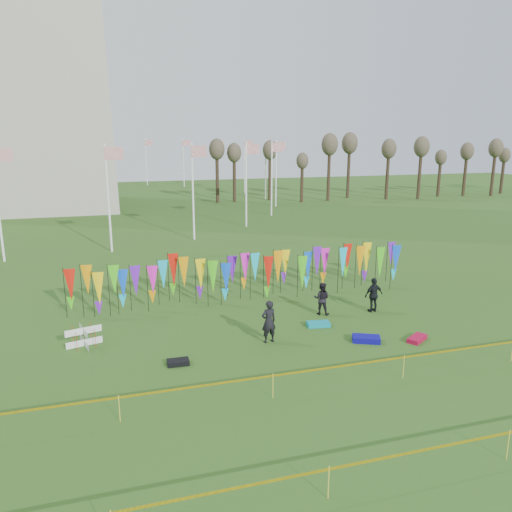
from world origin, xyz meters
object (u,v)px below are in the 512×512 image
object	(u,v)px
person_left	(269,321)
kite_bag_black	(178,362)
kite_bag_red	(417,339)
box_kite	(84,337)
person_right	(374,295)
person_mid	(322,299)
kite_bag_turquoise	(318,324)
kite_bag_blue	(366,339)

from	to	relation	value
person_left	kite_bag_black	distance (m)	4.23
kite_bag_red	box_kite	bearing A→B (deg)	165.80
person_right	kite_bag_black	xyz separation A→B (m)	(-10.17, -3.16, -0.78)
person_left	person_mid	size ratio (longest dim) A/B	1.15
person_mid	person_right	world-z (taller)	person_right
box_kite	person_right	world-z (taller)	person_right
box_kite	kite_bag_turquoise	distance (m)	10.30
person_left	kite_bag_blue	size ratio (longest dim) A/B	1.60
kite_bag_turquoise	box_kite	bearing A→B (deg)	175.99
person_left	kite_bag_blue	xyz separation A→B (m)	(4.02, -1.15, -0.81)
person_right	kite_bag_blue	xyz separation A→B (m)	(-2.15, -3.25, -0.75)
kite_bag_blue	kite_bag_black	size ratio (longest dim) A/B	1.38
person_left	kite_bag_red	world-z (taller)	person_left
person_right	kite_bag_red	world-z (taller)	person_right
person_mid	kite_bag_black	xyz separation A→B (m)	(-7.55, -3.55, -0.71)
person_mid	person_left	bearing A→B (deg)	67.08
person_left	person_right	bearing A→B (deg)	-171.97
box_kite	kite_bag_red	distance (m)	14.11
kite_bag_black	person_mid	bearing A→B (deg)	25.19
box_kite	kite_bag_blue	xyz separation A→B (m)	(11.53, -2.92, -0.30)
kite_bag_turquoise	kite_bag_blue	size ratio (longest dim) A/B	0.90
kite_bag_turquoise	kite_bag_red	size ratio (longest dim) A/B	0.99
kite_bag_blue	kite_bag_turquoise	bearing A→B (deg)	119.80
kite_bag_black	person_right	bearing A→B (deg)	17.24
person_right	person_mid	bearing A→B (deg)	-16.47
box_kite	person_left	distance (m)	7.74
kite_bag_blue	kite_bag_red	xyz separation A→B (m)	(2.14, -0.54, -0.02)
box_kite	person_mid	distance (m)	11.09
box_kite	person_mid	bearing A→B (deg)	3.75
box_kite	kite_bag_blue	size ratio (longest dim) A/B	0.73
kite_bag_red	kite_bag_black	bearing A→B (deg)	176.42
person_left	person_mid	distance (m)	4.33
box_kite	kite_bag_black	bearing A→B (deg)	-38.82
box_kite	kite_bag_black	world-z (taller)	box_kite
person_right	person_left	bearing A→B (deg)	10.83
kite_bag_turquoise	person_right	bearing A→B (deg)	17.15
kite_bag_turquoise	kite_bag_blue	xyz separation A→B (m)	(1.26, -2.20, 0.02)
person_right	kite_bag_black	distance (m)	10.68
person_mid	kite_bag_blue	xyz separation A→B (m)	(0.47, -3.64, -0.68)
kite_bag_turquoise	kite_bag_blue	world-z (taller)	kite_bag_blue
person_mid	kite_bag_red	size ratio (longest dim) A/B	1.53
person_mid	kite_bag_turquoise	xyz separation A→B (m)	(-0.79, -1.45, -0.70)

